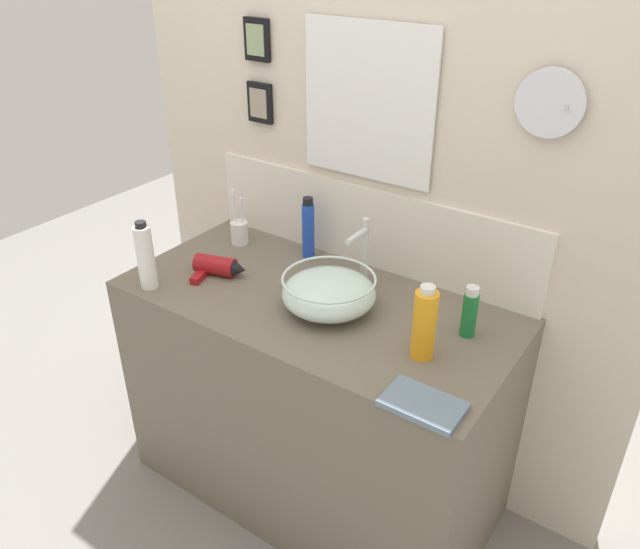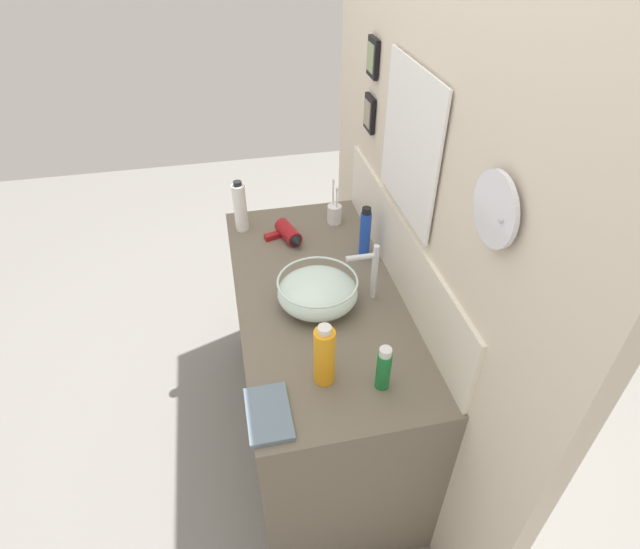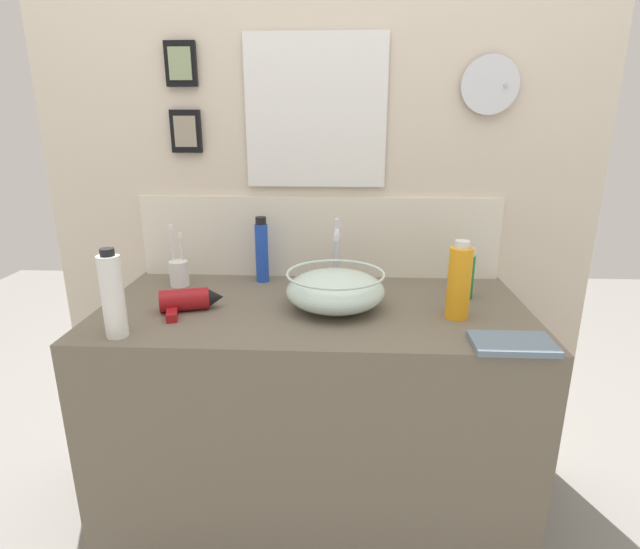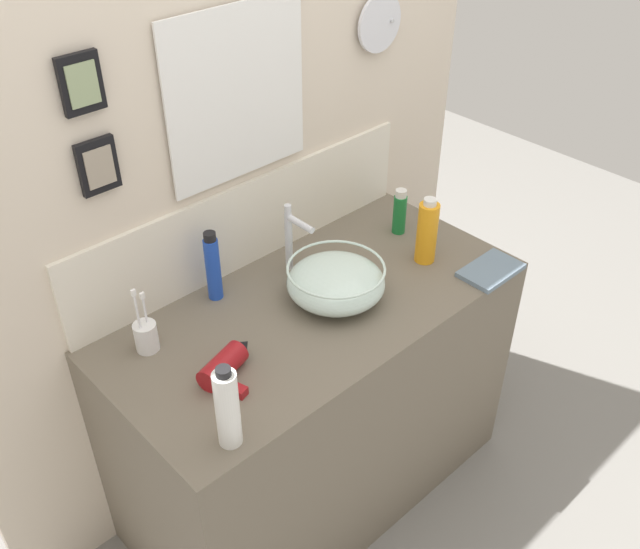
# 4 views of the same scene
# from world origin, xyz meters

# --- Properties ---
(ground_plane) EXTENTS (6.00, 6.00, 0.00)m
(ground_plane) POSITION_xyz_m (0.00, 0.00, 0.00)
(ground_plane) COLOR gray
(vanity_counter) EXTENTS (1.29, 0.62, 0.84)m
(vanity_counter) POSITION_xyz_m (0.00, 0.00, 0.42)
(vanity_counter) COLOR #6B6051
(vanity_counter) RESTS_ON ground
(back_panel) EXTENTS (1.91, 0.10, 2.35)m
(back_panel) POSITION_xyz_m (-0.00, 0.34, 1.18)
(back_panel) COLOR beige
(back_panel) RESTS_ON ground
(glass_bowl_sink) EXTENTS (0.29, 0.29, 0.11)m
(glass_bowl_sink) POSITION_xyz_m (0.07, -0.02, 0.90)
(glass_bowl_sink) COLOR silver
(glass_bowl_sink) RESTS_ON vanity_counter
(faucet) EXTENTS (0.02, 0.12, 0.23)m
(faucet) POSITION_xyz_m (0.07, 0.18, 0.97)
(faucet) COLOR silver
(faucet) RESTS_ON vanity_counter
(hair_drier) EXTENTS (0.19, 0.16, 0.07)m
(hair_drier) POSITION_xyz_m (-0.36, -0.06, 0.87)
(hair_drier) COLOR maroon
(hair_drier) RESTS_ON vanity_counter
(toothbrush_cup) EXTENTS (0.06, 0.06, 0.21)m
(toothbrush_cup) POSITION_xyz_m (-0.47, 0.17, 0.89)
(toothbrush_cup) COLOR white
(toothbrush_cup) RESTS_ON vanity_counter
(spray_bottle) EXTENTS (0.04, 0.04, 0.16)m
(spray_bottle) POSITION_xyz_m (0.48, 0.10, 0.92)
(spray_bottle) COLOR #197233
(spray_bottle) RESTS_ON vanity_counter
(soap_dispenser) EXTENTS (0.07, 0.07, 0.23)m
(soap_dispenser) POSITION_xyz_m (0.41, -0.07, 0.95)
(soap_dispenser) COLOR orange
(soap_dispenser) RESTS_ON vanity_counter
(lotion_bottle) EXTENTS (0.04, 0.04, 0.23)m
(lotion_bottle) POSITION_xyz_m (-0.19, 0.23, 0.95)
(lotion_bottle) COLOR blue
(lotion_bottle) RESTS_ON vanity_counter
(shampoo_bottle) EXTENTS (0.06, 0.06, 0.24)m
(shampoo_bottle) POSITION_xyz_m (-0.50, -0.24, 0.95)
(shampoo_bottle) COLOR white
(shampoo_bottle) RESTS_ON vanity_counter
(hand_towel) EXTENTS (0.20, 0.13, 0.02)m
(hand_towel) POSITION_xyz_m (0.51, -0.26, 0.85)
(hand_towel) COLOR slate
(hand_towel) RESTS_ON vanity_counter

